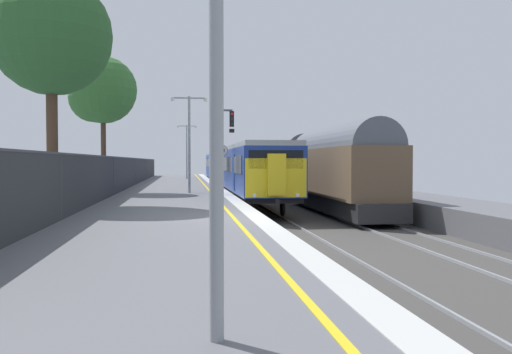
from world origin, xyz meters
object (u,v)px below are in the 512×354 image
object	(u,v)px
speed_limit_sign	(222,162)
signal_gantry	(223,139)
freight_train_adjacent_track	(287,165)
platform_lamp_mid	(189,136)
commuter_train_at_platform	(234,167)
background_tree_centre	(100,92)
platform_lamp_far	(187,147)
background_tree_left	(51,38)
platform_lamp_near	(216,36)

from	to	relation	value
speed_limit_sign	signal_gantry	bearing A→B (deg)	85.53
freight_train_adjacent_track	platform_lamp_mid	xyz separation A→B (m)	(-7.65, -10.83, 1.70)
signal_gantry	platform_lamp_mid	size ratio (longest dim) A/B	0.95
commuter_train_at_platform	speed_limit_sign	distance (m)	13.00
freight_train_adjacent_track	background_tree_centre	world-z (taller)	background_tree_centre
commuter_train_at_platform	speed_limit_sign	bearing A→B (deg)	-98.17
commuter_train_at_platform	signal_gantry	size ratio (longest dim) A/B	7.74
platform_lamp_far	background_tree_centre	bearing A→B (deg)	-101.82
freight_train_adjacent_track	platform_lamp_mid	bearing A→B (deg)	-125.24
background_tree_left	platform_lamp_near	bearing A→B (deg)	-71.77
commuter_train_at_platform	platform_lamp_near	bearing A→B (deg)	-95.69
platform_lamp_near	platform_lamp_mid	distance (m)	24.05
platform_lamp_near	platform_lamp_mid	world-z (taller)	platform_lamp_mid
speed_limit_sign	freight_train_adjacent_track	bearing A→B (deg)	62.28
commuter_train_at_platform	background_tree_centre	xyz separation A→B (m)	(-8.50, -11.69, 4.28)
platform_lamp_near	background_tree_left	world-z (taller)	background_tree_left
platform_lamp_near	platform_lamp_far	distance (m)	48.11
signal_gantry	background_tree_left	xyz separation A→B (m)	(-7.56, -12.11, 3.36)
commuter_train_at_platform	background_tree_centre	bearing A→B (deg)	-126.02
platform_lamp_mid	background_tree_centre	bearing A→B (deg)	169.87
platform_lamp_mid	commuter_train_at_platform	bearing A→B (deg)	73.81
signal_gantry	background_tree_centre	distance (m)	8.23
speed_limit_sign	platform_lamp_mid	distance (m)	2.34
commuter_train_at_platform	freight_train_adjacent_track	bearing A→B (deg)	-23.31
speed_limit_sign	platform_lamp_near	size ratio (longest dim) A/B	0.54
commuter_train_at_platform	freight_train_adjacent_track	xyz separation A→B (m)	(4.00, -1.73, 0.19)
background_tree_left	background_tree_centre	world-z (taller)	background_tree_left
commuter_train_at_platform	background_tree_left	bearing A→B (deg)	-114.06
signal_gantry	speed_limit_sign	xyz separation A→B (m)	(-0.37, -4.74, -1.47)
platform_lamp_near	platform_lamp_far	world-z (taller)	platform_lamp_far
platform_lamp_near	commuter_train_at_platform	bearing A→B (deg)	84.31
signal_gantry	platform_lamp_near	world-z (taller)	signal_gantry
platform_lamp_mid	platform_lamp_far	distance (m)	24.05
platform_lamp_mid	background_tree_left	distance (m)	9.97
signal_gantry	platform_lamp_mid	world-z (taller)	platform_lamp_mid
background_tree_left	commuter_train_at_platform	bearing A→B (deg)	65.94
background_tree_centre	commuter_train_at_platform	bearing A→B (deg)	53.98
background_tree_centre	freight_train_adjacent_track	bearing A→B (deg)	38.55
speed_limit_sign	platform_lamp_far	distance (m)	24.47
freight_train_adjacent_track	background_tree_centre	bearing A→B (deg)	-141.45
platform_lamp_far	background_tree_centre	distance (m)	23.81
platform_lamp_far	background_tree_centre	world-z (taller)	background_tree_centre
platform_lamp_near	background_tree_centre	world-z (taller)	background_tree_centre
signal_gantry	background_tree_centre	bearing A→B (deg)	-153.08
freight_train_adjacent_track	signal_gantry	bearing A→B (deg)	-130.59
signal_gantry	platform_lamp_near	bearing A→B (deg)	-94.36
platform_lamp_near	background_tree_left	size ratio (longest dim) A/B	0.54
platform_lamp_near	background_tree_left	distance (m)	17.61
background_tree_left	platform_lamp_mid	bearing A→B (deg)	54.94
platform_lamp_mid	platform_lamp_far	size ratio (longest dim) A/B	0.99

